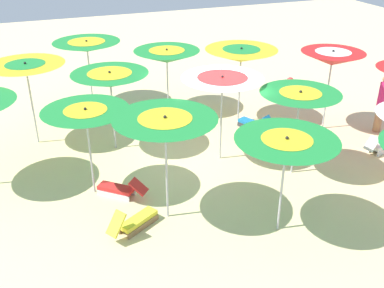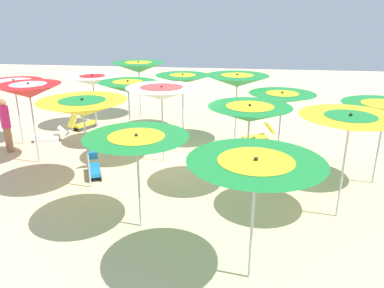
% 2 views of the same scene
% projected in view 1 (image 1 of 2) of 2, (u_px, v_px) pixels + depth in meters
% --- Properties ---
extents(ground, '(41.08, 41.08, 0.04)m').
position_uv_depth(ground, '(206.00, 160.00, 12.80)').
color(ground, beige).
extents(beach_umbrella_1, '(2.02, 2.02, 2.27)m').
position_uv_depth(beach_umbrella_1, '(86.00, 116.00, 10.39)').
color(beach_umbrella_1, '#B2B2B7').
rests_on(beach_umbrella_1, ground).
extents(beach_umbrella_2, '(2.21, 2.21, 2.52)m').
position_uv_depth(beach_umbrella_2, '(165.00, 127.00, 9.39)').
color(beach_umbrella_2, '#B2B2B7').
rests_on(beach_umbrella_2, ground).
extents(beach_umbrella_3, '(2.11, 2.11, 2.28)m').
position_uv_depth(beach_umbrella_3, '(286.00, 147.00, 9.07)').
color(beach_umbrella_3, '#B2B2B7').
rests_on(beach_umbrella_3, ground).
extents(beach_umbrella_5, '(2.19, 2.19, 2.51)m').
position_uv_depth(beach_umbrella_5, '(26.00, 70.00, 12.70)').
color(beach_umbrella_5, '#B2B2B7').
rests_on(beach_umbrella_5, ground).
extents(beach_umbrella_6, '(2.14, 2.14, 2.36)m').
position_uv_depth(beach_umbrella_6, '(110.00, 80.00, 12.46)').
color(beach_umbrella_6, '#B2B2B7').
rests_on(beach_umbrella_6, ground).
extents(beach_umbrella_7, '(2.17, 2.17, 2.46)m').
position_uv_depth(beach_umbrella_7, '(222.00, 84.00, 11.85)').
color(beach_umbrella_7, '#B2B2B7').
rests_on(beach_umbrella_7, ground).
extents(beach_umbrella_8, '(2.01, 2.01, 2.33)m').
position_uv_depth(beach_umbrella_8, '(300.00, 99.00, 11.21)').
color(beach_umbrella_8, '#B2B2B7').
rests_on(beach_umbrella_8, ground).
extents(beach_umbrella_10, '(2.29, 2.29, 2.35)m').
position_uv_depth(beach_umbrella_10, '(87.00, 46.00, 15.46)').
color(beach_umbrella_10, '#B2B2B7').
rests_on(beach_umbrella_10, ground).
extents(beach_umbrella_11, '(2.21, 2.21, 2.19)m').
position_uv_depth(beach_umbrella_11, '(167.00, 56.00, 15.11)').
color(beach_umbrella_11, '#B2B2B7').
rests_on(beach_umbrella_11, ground).
extents(beach_umbrella_12, '(2.27, 2.27, 2.49)m').
position_uv_depth(beach_umbrella_12, '(241.00, 55.00, 14.12)').
color(beach_umbrella_12, '#B2B2B7').
rests_on(beach_umbrella_12, ground).
extents(beach_umbrella_13, '(1.91, 1.91, 2.57)m').
position_uv_depth(beach_umbrella_13, '(332.00, 58.00, 13.58)').
color(beach_umbrella_13, '#B2B2B7').
rests_on(beach_umbrella_13, ground).
extents(lounger_0, '(1.28, 0.93, 0.68)m').
position_uv_depth(lounger_0, '(135.00, 221.00, 9.91)').
color(lounger_0, olive).
rests_on(lounger_0, ground).
extents(lounger_1, '(1.17, 1.09, 0.54)m').
position_uv_depth(lounger_1, '(120.00, 189.00, 11.08)').
color(lounger_1, silver).
rests_on(lounger_1, ground).
extents(lounger_3, '(0.84, 1.30, 0.60)m').
position_uv_depth(lounger_3, '(255.00, 124.00, 14.44)').
color(lounger_3, '#333338').
rests_on(lounger_3, ground).
extents(lounger_4, '(1.23, 0.60, 0.58)m').
position_uv_depth(lounger_4, '(381.00, 145.00, 13.13)').
color(lounger_4, silver).
rests_on(lounger_4, ground).
extents(beachgoer_0, '(0.30, 0.30, 1.84)m').
position_uv_depth(beachgoer_0, '(382.00, 102.00, 14.00)').
color(beachgoer_0, '#A3704C').
rests_on(beachgoer_0, ground).
extents(beach_ball, '(0.30, 0.30, 0.30)m').
position_uv_depth(beach_ball, '(290.00, 81.00, 18.21)').
color(beach_ball, red).
rests_on(beach_ball, ground).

